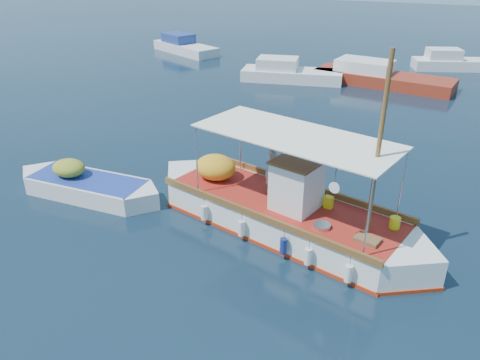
% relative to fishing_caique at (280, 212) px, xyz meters
% --- Properties ---
extents(ground, '(160.00, 160.00, 0.00)m').
position_rel_fishing_caique_xyz_m(ground, '(-0.12, -0.50, -0.58)').
color(ground, black).
rests_on(ground, ground).
extents(fishing_caique, '(10.50, 4.84, 6.62)m').
position_rel_fishing_caique_xyz_m(fishing_caique, '(0.00, 0.00, 0.00)').
color(fishing_caique, white).
rests_on(fishing_caique, ground).
extents(dinghy, '(6.36, 1.91, 1.55)m').
position_rel_fishing_caique_xyz_m(dinghy, '(-7.61, -0.79, -0.26)').
color(dinghy, white).
rests_on(dinghy, ground).
extents(bg_boat_nw, '(7.45, 3.72, 1.80)m').
position_rel_fishing_caique_xyz_m(bg_boat_nw, '(-5.97, 19.11, -0.09)').
color(bg_boat_nw, silver).
rests_on(bg_boat_nw, ground).
extents(bg_boat_n, '(9.74, 4.23, 1.80)m').
position_rel_fishing_caique_xyz_m(bg_boat_n, '(0.18, 20.59, -0.09)').
color(bg_boat_n, maroon).
rests_on(bg_boat_n, ground).
extents(bg_boat_far_w, '(7.53, 5.21, 1.80)m').
position_rel_fishing_caique_xyz_m(bg_boat_far_w, '(-18.02, 25.03, -0.09)').
color(bg_boat_far_w, silver).
rests_on(bg_boat_far_w, ground).
extents(bg_boat_far_n, '(6.54, 3.96, 1.80)m').
position_rel_fishing_caique_xyz_m(bg_boat_far_n, '(4.74, 27.61, -0.09)').
color(bg_boat_far_n, silver).
rests_on(bg_boat_far_n, ground).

